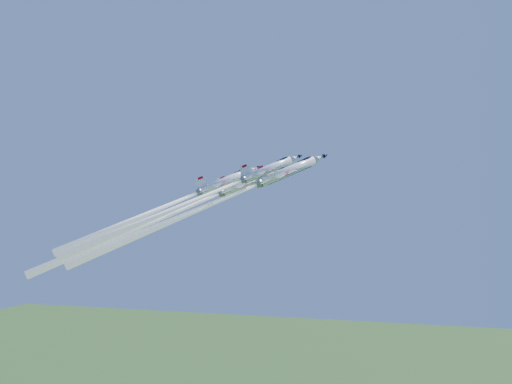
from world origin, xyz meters
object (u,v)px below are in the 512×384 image
(jet_left, at_px, (169,215))
(jet_slot, at_px, (167,206))
(jet_right, at_px, (192,201))
(jet_lead, at_px, (210,204))

(jet_left, relative_size, jet_slot, 1.32)
(jet_right, distance_m, jet_slot, 7.65)
(jet_slot, bearing_deg, jet_left, 172.41)
(jet_lead, height_order, jet_right, jet_lead)
(jet_slot, bearing_deg, jet_right, 36.70)
(jet_left, distance_m, jet_slot, 6.28)
(jet_left, xyz_separation_m, jet_right, (9.21, -8.59, 2.69))
(jet_right, bearing_deg, jet_left, -162.63)
(jet_right, bearing_deg, jet_lead, 142.07)
(jet_left, bearing_deg, jet_right, 17.37)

